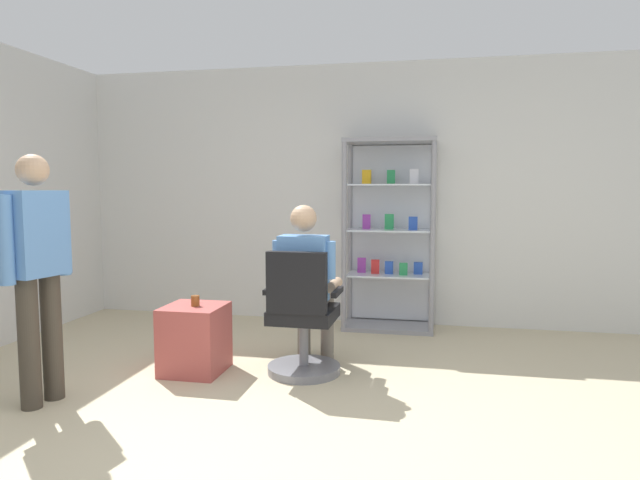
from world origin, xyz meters
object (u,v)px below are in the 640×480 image
at_px(storage_crate, 195,339).
at_px(standing_customer, 37,263).
at_px(display_cabinet_main, 390,234).
at_px(office_chair, 302,324).
at_px(tea_glass, 195,301).
at_px(seated_shopkeeper, 307,279).

bearing_deg(storage_crate, standing_customer, -132.63).
bearing_deg(standing_customer, display_cabinet_main, 49.88).
distance_m(office_chair, tea_glass, 0.84).
height_order(seated_shopkeeper, storage_crate, seated_shopkeeper).
bearing_deg(display_cabinet_main, seated_shopkeeper, -110.23).
bearing_deg(display_cabinet_main, tea_glass, -128.44).
bearing_deg(tea_glass, standing_customer, -133.52).
bearing_deg(standing_customer, seated_shopkeeper, 33.71).
bearing_deg(tea_glass, display_cabinet_main, 51.56).
relative_size(seated_shopkeeper, storage_crate, 2.49).
xyz_separation_m(storage_crate, standing_customer, (-0.72, -0.78, 0.67)).
xyz_separation_m(display_cabinet_main, standing_customer, (-2.08, -2.47, -0.03)).
bearing_deg(display_cabinet_main, storage_crate, -128.88).
distance_m(display_cabinet_main, standing_customer, 3.23).
bearing_deg(tea_glass, office_chair, 6.83).
bearing_deg(standing_customer, tea_glass, 46.48).
bearing_deg(office_chair, storage_crate, -173.89).
distance_m(tea_glass, standing_customer, 1.13).
height_order(office_chair, seated_shopkeeper, seated_shopkeeper).
bearing_deg(seated_shopkeeper, tea_glass, -162.29).
height_order(office_chair, storage_crate, office_chair).
bearing_deg(storage_crate, office_chair, 6.11).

